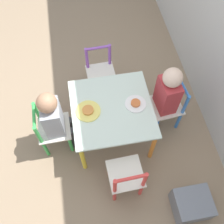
{
  "coord_description": "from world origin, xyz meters",
  "views": [
    {
      "loc": [
        1.06,
        -0.19,
        2.19
      ],
      "look_at": [
        0.0,
        0.0,
        0.37
      ],
      "focal_mm": 42.0,
      "sensor_mm": 36.0,
      "label": 1
    }
  ],
  "objects": [
    {
      "name": "kids_table",
      "position": [
        0.0,
        0.0,
        0.38
      ],
      "size": [
        0.64,
        0.64,
        0.44
      ],
      "color": "silver",
      "rests_on": "ground_plane"
    },
    {
      "name": "plate_front",
      "position": [
        -0.0,
        -0.19,
        0.45
      ],
      "size": [
        0.19,
        0.19,
        0.03
      ],
      "color": "#EADB66",
      "rests_on": "kids_table"
    },
    {
      "name": "storage_bin",
      "position": [
        0.76,
        0.49,
        0.1
      ],
      "size": [
        0.24,
        0.27,
        0.2
      ],
      "color": "slate",
      "rests_on": "ground_plane"
    },
    {
      "name": "child_back",
      "position": [
        -0.04,
        0.45,
        0.43
      ],
      "size": [
        0.21,
        0.22,
        0.73
      ],
      "rotation": [
        0.0,
        0.0,
        0.1
      ],
      "color": "#4C608E",
      "rests_on": "ground_plane"
    },
    {
      "name": "chair_purple",
      "position": [
        -0.51,
        -0.02,
        0.25
      ],
      "size": [
        0.27,
        0.27,
        0.51
      ],
      "rotation": [
        0.0,
        0.0,
        -4.67
      ],
      "color": "silver",
      "rests_on": "ground_plane"
    },
    {
      "name": "chair_green",
      "position": [
        0.01,
        -0.51,
        0.25
      ],
      "size": [
        0.26,
        0.26,
        0.51
      ],
      "rotation": [
        0.0,
        0.0,
        -3.13
      ],
      "color": "silver",
      "rests_on": "ground_plane"
    },
    {
      "name": "chair_blue",
      "position": [
        -0.05,
        0.51,
        0.25
      ],
      "size": [
        0.28,
        0.28,
        0.51
      ],
      "rotation": [
        0.0,
        0.0,
        0.1
      ],
      "color": "silver",
      "rests_on": "ground_plane"
    },
    {
      "name": "child_front",
      "position": [
        0.01,
        -0.45,
        0.42
      ],
      "size": [
        0.2,
        0.21,
        0.72
      ],
      "rotation": [
        0.0,
        0.0,
        -3.13
      ],
      "color": "#38383D",
      "rests_on": "ground_plane"
    },
    {
      "name": "plate_back",
      "position": [
        0.0,
        0.19,
        0.45
      ],
      "size": [
        0.17,
        0.17,
        0.03
      ],
      "color": "white",
      "rests_on": "kids_table"
    },
    {
      "name": "chair_red",
      "position": [
        0.51,
        0.02,
        0.25
      ],
      "size": [
        0.27,
        0.27,
        0.51
      ],
      "rotation": [
        0.0,
        0.0,
        -1.54
      ],
      "color": "silver",
      "rests_on": "ground_plane"
    },
    {
      "name": "ground_plane",
      "position": [
        0.0,
        0.0,
        0.0
      ],
      "size": [
        6.0,
        6.0,
        0.0
      ],
      "primitive_type": "plane",
      "color": "#8C755B"
    }
  ]
}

